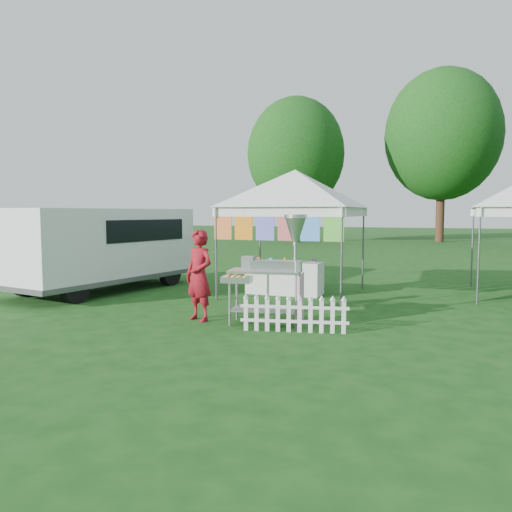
% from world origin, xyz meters
% --- Properties ---
extents(ground, '(120.00, 120.00, 0.00)m').
position_xyz_m(ground, '(0.00, 0.00, 0.00)').
color(ground, '#154212').
rests_on(ground, ground).
extents(canopy_main, '(4.24, 4.24, 3.45)m').
position_xyz_m(canopy_main, '(0.00, 3.49, 2.99)').
color(canopy_main, '#59595E').
rests_on(canopy_main, ground).
extents(tree_left, '(6.40, 6.40, 9.53)m').
position_xyz_m(tree_left, '(-6.00, 24.00, 5.83)').
color(tree_left, '#3C2316').
rests_on(tree_left, ground).
extents(tree_mid, '(7.60, 7.60, 11.52)m').
position_xyz_m(tree_mid, '(3.00, 28.00, 7.14)').
color(tree_mid, '#3C2316').
rests_on(tree_mid, ground).
extents(donut_cart, '(1.42, 1.16, 1.95)m').
position_xyz_m(donut_cart, '(0.64, 0.20, 1.15)').
color(donut_cart, gray).
rests_on(donut_cart, ground).
extents(vendor, '(0.71, 0.58, 1.67)m').
position_xyz_m(vendor, '(-0.79, 0.02, 0.84)').
color(vendor, maroon).
rests_on(vendor, ground).
extents(cargo_van, '(2.81, 5.25, 2.07)m').
position_xyz_m(cargo_van, '(-4.69, 2.43, 1.12)').
color(cargo_van, white).
rests_on(cargo_van, ground).
extents(picket_fence, '(1.76, 0.41, 0.56)m').
position_xyz_m(picket_fence, '(1.10, -0.23, 0.29)').
color(picket_fence, white).
rests_on(picket_fence, ground).
extents(display_table, '(1.80, 0.70, 0.79)m').
position_xyz_m(display_table, '(-0.23, 3.45, 0.40)').
color(display_table, white).
rests_on(display_table, ground).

